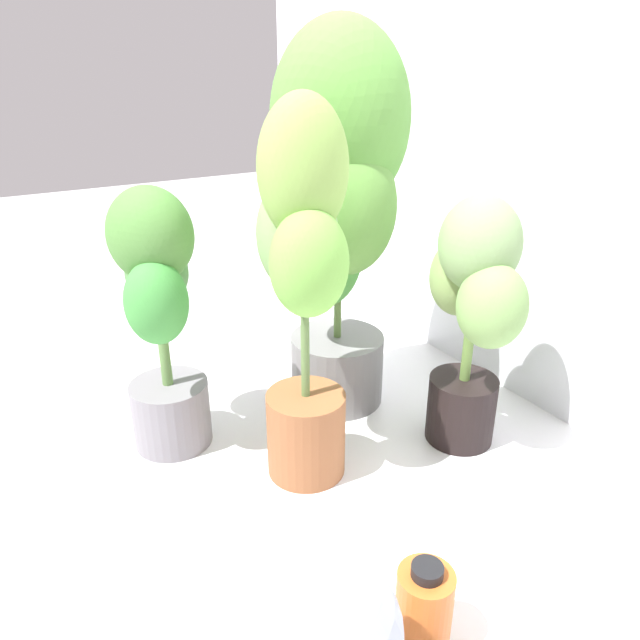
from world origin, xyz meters
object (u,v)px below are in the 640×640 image
at_px(potted_plant_back_left, 338,192).
at_px(potted_plant_back_center, 473,306).
at_px(potted_plant_front_left, 159,309).
at_px(potted_plant_center, 303,278).
at_px(nutrient_bottle, 423,610).

bearing_deg(potted_plant_back_left, potted_plant_back_center, 27.31).
distance_m(potted_plant_front_left, potted_plant_back_center, 0.78).
distance_m(potted_plant_front_left, potted_plant_back_left, 0.55).
relative_size(potted_plant_back_center, potted_plant_back_left, 0.63).
bearing_deg(potted_plant_center, potted_plant_front_left, -138.34).
height_order(potted_plant_back_left, nutrient_bottle, potted_plant_back_left).
bearing_deg(potted_plant_front_left, potted_plant_center, 41.66).
bearing_deg(potted_plant_front_left, potted_plant_back_left, 85.75).
bearing_deg(potted_plant_back_left, nutrient_bottle, -21.93).
bearing_deg(potted_plant_back_left, potted_plant_center, -44.88).
bearing_deg(potted_plant_front_left, nutrient_bottle, 12.29).
distance_m(potted_plant_center, nutrient_bottle, 0.70).
height_order(potted_plant_front_left, nutrient_bottle, potted_plant_front_left).
bearing_deg(potted_plant_back_center, potted_plant_front_left, -119.79).
bearing_deg(potted_plant_back_left, potted_plant_front_left, -94.25).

